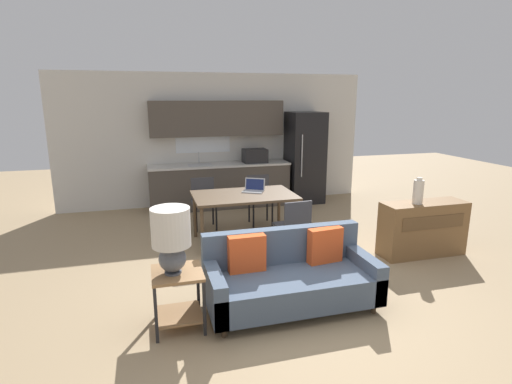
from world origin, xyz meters
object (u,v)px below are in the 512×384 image
at_px(dining_table, 244,198).
at_px(dining_chair_far_right, 260,196).
at_px(vase, 418,192).
at_px(credenza, 422,229).
at_px(dining_chair_far_left, 204,200).
at_px(laptop, 254,188).
at_px(dining_chair_near_right, 294,225).
at_px(refrigerator, 305,158).
at_px(couch, 289,277).
at_px(table_lamp, 171,236).
at_px(side_table, 178,290).

bearing_deg(dining_table, dining_chair_far_right, 59.76).
height_order(dining_table, vase, vase).
bearing_deg(credenza, vase, -169.00).
bearing_deg(dining_chair_far_left, dining_table, -60.75).
relative_size(vase, laptop, 0.92).
bearing_deg(dining_chair_near_right, refrigerator, -119.23).
bearing_deg(dining_chair_far_right, couch, -98.12).
relative_size(refrigerator, vase, 5.17).
bearing_deg(table_lamp, dining_chair_far_right, 60.19).
bearing_deg(table_lamp, vase, 15.58).
xyz_separation_m(dining_chair_near_right, dining_chair_far_right, (-0.00, 1.69, 0.00)).
bearing_deg(couch, dining_chair_far_right, 80.16).
relative_size(dining_chair_near_right, laptop, 2.13).
xyz_separation_m(credenza, dining_chair_far_left, (-2.83, 2.07, 0.11)).
bearing_deg(couch, refrigerator, 65.72).
height_order(dining_table, side_table, dining_table).
distance_m(dining_chair_far_right, laptop, 0.83).
distance_m(table_lamp, dining_chair_far_left, 3.18).
bearing_deg(couch, laptop, 84.70).
xyz_separation_m(vase, dining_chair_far_right, (-1.68, 2.07, -0.45)).
height_order(refrigerator, dining_table, refrigerator).
relative_size(refrigerator, side_table, 3.27).
xyz_separation_m(refrigerator, side_table, (-3.05, -4.24, -0.56)).
height_order(refrigerator, couch, refrigerator).
relative_size(dining_table, table_lamp, 2.40).
distance_m(dining_table, table_lamp, 2.51).
height_order(refrigerator, side_table, refrigerator).
relative_size(dining_table, side_table, 2.64).
bearing_deg(dining_chair_far_left, dining_chair_near_right, -60.00).
xyz_separation_m(couch, side_table, (-1.19, -0.11, 0.07)).
height_order(couch, dining_chair_far_right, dining_chair_far_right).
xyz_separation_m(refrigerator, dining_chair_far_left, (-2.35, -1.21, -0.46)).
bearing_deg(dining_chair_far_left, vase, -38.22).
height_order(dining_table, laptop, laptop).
distance_m(side_table, laptop, 2.72).
xyz_separation_m(couch, credenza, (2.34, 0.85, 0.06)).
height_order(refrigerator, dining_chair_near_right, refrigerator).
distance_m(table_lamp, laptop, 2.74).
bearing_deg(dining_chair_far_right, credenza, -46.30).
relative_size(couch, table_lamp, 2.80).
bearing_deg(refrigerator, laptop, -130.53).
bearing_deg(vase, dining_table, 150.79).
relative_size(side_table, credenza, 0.48).
bearing_deg(dining_table, vase, -29.21).
xyz_separation_m(dining_chair_far_right, dining_chair_far_left, (-0.99, 0.03, 0.00)).
height_order(refrigerator, dining_chair_far_left, refrigerator).
xyz_separation_m(vase, dining_chair_far_left, (-2.68, 2.10, -0.45)).
xyz_separation_m(side_table, dining_chair_far_right, (1.69, 3.00, 0.10)).
height_order(dining_table, couch, couch).
height_order(vase, dining_chair_far_right, vase).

